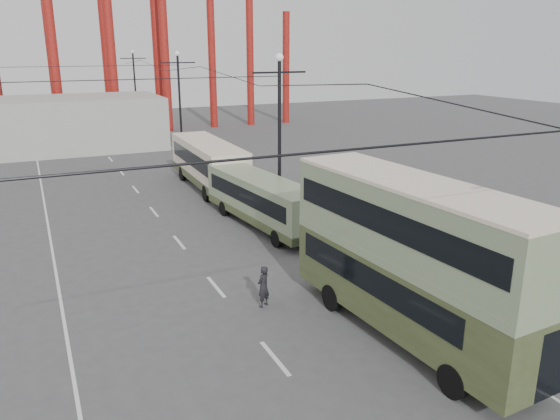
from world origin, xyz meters
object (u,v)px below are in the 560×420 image
double_decker_bus (412,253)px  pedestrian (263,286)px  single_decker_cream (208,162)px  single_decker_green (262,200)px

double_decker_bus → pedestrian: size_ratio=6.30×
single_decker_cream → pedestrian: (-3.78, -18.74, -1.02)m
double_decker_bus → pedestrian: 5.96m
single_decker_green → pedestrian: bearing=-118.8°
single_decker_cream → pedestrian: 19.15m
double_decker_bus → single_decker_cream: size_ratio=0.99×
single_decker_green → single_decker_cream: 9.66m
single_decker_green → pedestrian: 9.88m
single_decker_green → double_decker_bus: bearing=-96.9°
single_decker_cream → single_decker_green: bearing=-88.8°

